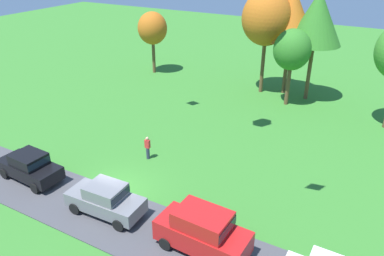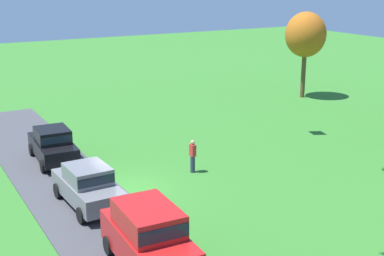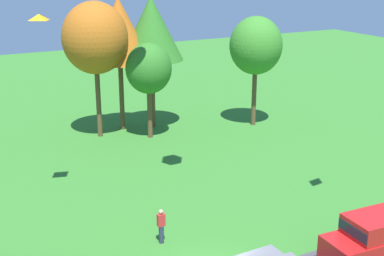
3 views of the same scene
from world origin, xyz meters
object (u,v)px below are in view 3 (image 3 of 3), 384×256
car_suv_near_entrance (375,238)px  person_on_lawn (161,226)px  tree_lone_near (95,38)px  kite_diamond_high_right (39,17)px  tree_left_of_center (256,46)px  tree_center_back (149,69)px  tree_far_left (151,29)px  tree_right_of_center (119,30)px

car_suv_near_entrance → person_on_lawn: bearing=141.2°
tree_lone_near → kite_diamond_high_right: (-5.86, -10.10, 2.71)m
car_suv_near_entrance → tree_left_of_center: size_ratio=0.55×
person_on_lawn → tree_center_back: bearing=68.7°
tree_far_left → tree_left_of_center: tree_far_left is taller
person_on_lawn → tree_lone_near: bearing=81.7°
car_suv_near_entrance → tree_lone_near: (-4.97, 22.35, 5.99)m
person_on_lawn → tree_center_back: tree_center_back is taller
tree_center_back → tree_right_of_center: bearing=111.2°
person_on_lawn → tree_left_of_center: (14.14, 13.53, 5.41)m
tree_left_of_center → tree_lone_near: bearing=166.1°
car_suv_near_entrance → kite_diamond_high_right: kite_diamond_high_right is taller
tree_right_of_center → tree_far_left: (2.37, -0.50, 0.03)m
person_on_lawn → tree_right_of_center: tree_right_of_center is taller
tree_center_back → tree_far_left: size_ratio=0.69×
kite_diamond_high_right → person_on_lawn: bearing=-61.4°
person_on_lawn → tree_far_left: bearing=67.7°
car_suv_near_entrance → tree_left_of_center: (6.76, 19.45, 4.99)m
person_on_lawn → tree_far_left: size_ratio=0.17×
car_suv_near_entrance → person_on_lawn: 9.47m
tree_lone_near → tree_far_left: bearing=4.3°
tree_lone_near → tree_center_back: tree_lone_near is taller
person_on_lawn → tree_center_back: (5.62, 14.43, 4.26)m
tree_far_left → person_on_lawn: bearing=-112.3°
tree_lone_near → car_suv_near_entrance: bearing=-77.5°
tree_lone_near → tree_right_of_center: size_ratio=0.98×
tree_far_left → kite_diamond_high_right: kite_diamond_high_right is taller
tree_center_back → car_suv_near_entrance: bearing=-85.1°
car_suv_near_entrance → person_on_lawn: (-7.38, 5.93, -0.42)m
tree_center_back → person_on_lawn: bearing=-111.3°
tree_center_back → kite_diamond_high_right: size_ratio=7.44×
person_on_lawn → tree_left_of_center: tree_left_of_center is taller
tree_lone_near → tree_far_left: tree_far_left is taller
car_suv_near_entrance → tree_right_of_center: size_ratio=0.47×
tree_center_back → kite_diamond_high_right: 13.09m
tree_far_left → car_suv_near_entrance: bearing=-88.7°
kite_diamond_high_right → tree_left_of_center: bearing=22.3°
tree_right_of_center → tree_center_back: 3.93m
car_suv_near_entrance → tree_lone_near: size_ratio=0.47×
tree_center_back → tree_left_of_center: tree_left_of_center is taller
tree_right_of_center → tree_center_back: size_ratio=1.43×
tree_lone_near → kite_diamond_high_right: size_ratio=10.49×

